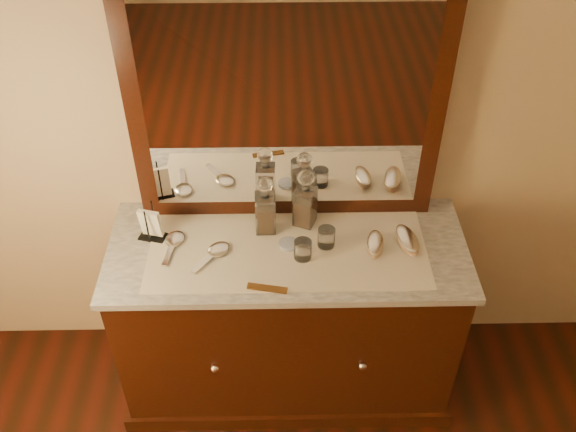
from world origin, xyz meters
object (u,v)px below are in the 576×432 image
object	(u,v)px
decanter_left	(265,210)
hand_mirror_inner	(216,252)
dresser_cabinet	(288,319)
brush_far	(407,240)
napkin_rack	(151,225)
comb	(267,288)
brush_near	(375,244)
decanter_right	(305,203)
mirror_frame	(286,106)
hand_mirror_outer	(174,242)
pin_dish	(288,244)

from	to	relation	value
decanter_left	hand_mirror_inner	bearing A→B (deg)	-144.00
dresser_cabinet	brush_far	size ratio (longest dim) A/B	7.79
napkin_rack	comb	bearing A→B (deg)	-32.71
dresser_cabinet	brush_near	bearing A→B (deg)	-2.43
comb	decanter_right	distance (m)	0.42
mirror_frame	brush_far	bearing A→B (deg)	-26.79
decanter_left	comb	bearing A→B (deg)	-88.70
brush_near	hand_mirror_inner	bearing A→B (deg)	-178.23
hand_mirror_outer	hand_mirror_inner	bearing A→B (deg)	-19.83
decanter_left	brush_far	xyz separation A→B (m)	(0.56, -0.10, -0.08)
brush_near	dresser_cabinet	bearing A→B (deg)	177.57
napkin_rack	decanter_left	xyz separation A→B (m)	(0.46, 0.04, 0.04)
decanter_left	brush_far	world-z (taller)	decanter_left
hand_mirror_inner	decanter_left	bearing A→B (deg)	36.00
dresser_cabinet	hand_mirror_inner	size ratio (longest dim) A/B	7.19
brush_near	mirror_frame	bearing A→B (deg)	143.12
decanter_left	brush_far	distance (m)	0.58
pin_dish	hand_mirror_outer	size ratio (longest dim) A/B	0.37
decanter_right	brush_far	xyz separation A→B (m)	(0.40, -0.14, -0.08)
brush_far	hand_mirror_outer	size ratio (longest dim) A/B	0.86
comb	decanter_left	world-z (taller)	decanter_left
dresser_cabinet	mirror_frame	bearing A→B (deg)	90.00
pin_dish	decanter_left	size ratio (longest dim) A/B	0.29
napkin_rack	hand_mirror_inner	world-z (taller)	napkin_rack
dresser_cabinet	decanter_right	xyz separation A→B (m)	(0.07, 0.15, 0.55)
comb	dresser_cabinet	bearing A→B (deg)	81.83
napkin_rack	decanter_left	world-z (taller)	decanter_left
decanter_left	decanter_right	bearing A→B (deg)	13.35
pin_dish	decanter_right	size ratio (longest dim) A/B	0.29
decanter_right	hand_mirror_inner	bearing A→B (deg)	-153.18
dresser_cabinet	brush_near	xyz separation A→B (m)	(0.35, -0.01, 0.46)
dresser_cabinet	decanter_right	distance (m)	0.57
brush_far	hand_mirror_inner	size ratio (longest dim) A/B	0.92
mirror_frame	dresser_cabinet	bearing A→B (deg)	-90.00
napkin_rack	hand_mirror_inner	size ratio (longest dim) A/B	0.83
comb	hand_mirror_inner	xyz separation A→B (m)	(-0.20, 0.19, 0.00)
brush_near	brush_far	bearing A→B (deg)	8.37
brush_far	comb	bearing A→B (deg)	-157.34
decanter_right	hand_mirror_outer	size ratio (longest dim) A/B	1.27
napkin_rack	hand_mirror_inner	bearing A→B (deg)	-21.87
mirror_frame	brush_near	size ratio (longest dim) A/B	7.67
comb	brush_near	size ratio (longest dim) A/B	0.96
pin_dish	hand_mirror_inner	bearing A→B (deg)	-171.63
dresser_cabinet	napkin_rack	bearing A→B (deg)	172.56
mirror_frame	comb	distance (m)	0.69
decanter_left	hand_mirror_outer	xyz separation A→B (m)	(-0.37, -0.08, -0.09)
comb	decanter_right	bearing A→B (deg)	78.73
comb	decanter_left	size ratio (longest dim) A/B	0.57
decanter_right	napkin_rack	bearing A→B (deg)	-173.10
napkin_rack	pin_dish	bearing A→B (deg)	-6.57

